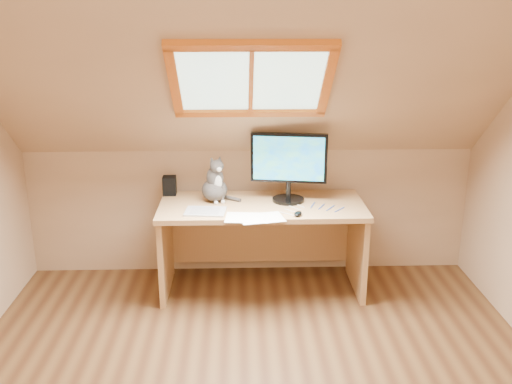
{
  "coord_description": "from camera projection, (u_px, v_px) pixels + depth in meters",
  "views": [
    {
      "loc": [
        -0.08,
        -2.57,
        2.03
      ],
      "look_at": [
        0.03,
        1.0,
        0.9
      ],
      "focal_mm": 40.0,
      "sensor_mm": 36.0,
      "label": 1
    }
  ],
  "objects": [
    {
      "name": "room_shell",
      "position": [
        257.0,
        153.0,
        2.55
      ],
      "size": [
        3.52,
        3.52,
        2.41
      ],
      "color": "tan",
      "rests_on": "ground"
    },
    {
      "name": "desk",
      "position": [
        262.0,
        228.0,
        4.3
      ],
      "size": [
        1.5,
        0.66,
        0.69
      ],
      "color": "tan",
      "rests_on": "ground"
    },
    {
      "name": "monitor",
      "position": [
        289.0,
        163.0,
        4.15
      ],
      "size": [
        0.56,
        0.24,
        0.51
      ],
      "color": "black",
      "rests_on": "desk"
    },
    {
      "name": "cat",
      "position": [
        215.0,
        185.0,
        4.21
      ],
      "size": [
        0.27,
        0.29,
        0.35
      ],
      "color": "#4A4441",
      "rests_on": "desk"
    },
    {
      "name": "desk_speaker",
      "position": [
        170.0,
        186.0,
        4.37
      ],
      "size": [
        0.1,
        0.1,
        0.14
      ],
      "primitive_type": "cube",
      "rotation": [
        0.0,
        0.0,
        0.02
      ],
      "color": "black",
      "rests_on": "desk"
    },
    {
      "name": "graphics_tablet",
      "position": [
        205.0,
        211.0,
        4.0
      ],
      "size": [
        0.3,
        0.23,
        0.01
      ],
      "primitive_type": "cube",
      "rotation": [
        0.0,
        0.0,
        -0.09
      ],
      "color": "#B2B2B7",
      "rests_on": "desk"
    },
    {
      "name": "mouse",
      "position": [
        298.0,
        214.0,
        3.93
      ],
      "size": [
        0.08,
        0.1,
        0.03
      ],
      "primitive_type": "ellipsoid",
      "rotation": [
        0.0,
        0.0,
        -0.4
      ],
      "color": "black",
      "rests_on": "desk"
    },
    {
      "name": "papers",
      "position": [
        257.0,
        216.0,
        3.93
      ],
      "size": [
        0.33,
        0.27,
        0.0
      ],
      "color": "white",
      "rests_on": "desk"
    },
    {
      "name": "cables",
      "position": [
        313.0,
        208.0,
        4.07
      ],
      "size": [
        0.51,
        0.26,
        0.01
      ],
      "color": "silver",
      "rests_on": "desk"
    }
  ]
}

